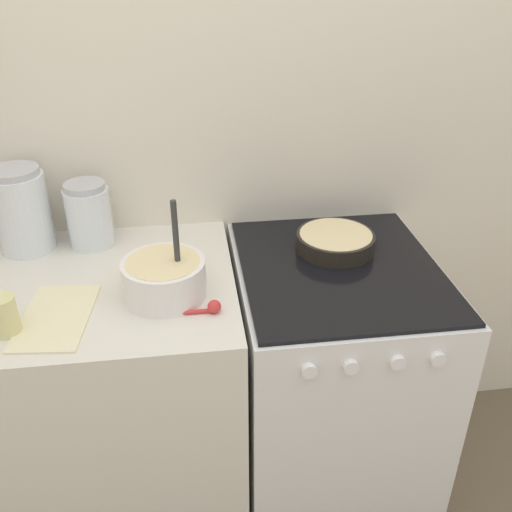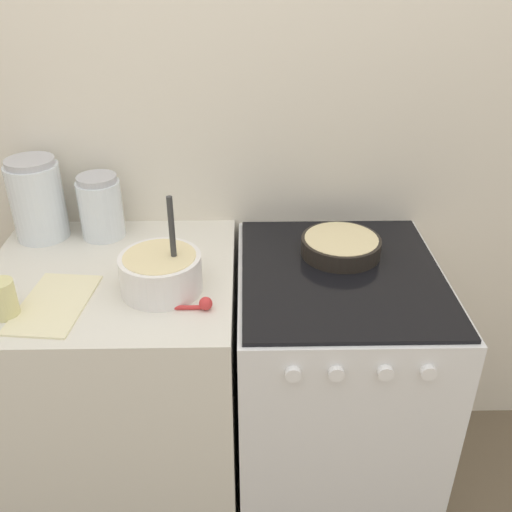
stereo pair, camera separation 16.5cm
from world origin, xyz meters
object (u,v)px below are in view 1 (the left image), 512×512
tin_can (4,315)px  mixing_bowl (164,276)px  storage_jar_left (23,215)px  storage_jar_middle (89,219)px  baking_pan (335,241)px  stove (330,383)px

tin_can → mixing_bowl: bearing=16.5°
mixing_bowl → storage_jar_left: 0.54m
mixing_bowl → storage_jar_middle: size_ratio=1.36×
baking_pan → storage_jar_left: bearing=171.6°
tin_can → storage_jar_middle: bearing=70.6°
stove → baking_pan: bearing=84.1°
stove → mixing_bowl: bearing=-170.1°
storage_jar_middle → mixing_bowl: bearing=-55.3°
storage_jar_middle → tin_can: bearing=-109.4°
stove → baking_pan: (0.01, 0.10, 0.49)m
storage_jar_middle → stove: bearing=-18.1°
stove → tin_can: tin_can is taller
stove → tin_can: size_ratio=8.95×
baking_pan → storage_jar_middle: 0.77m
storage_jar_left → tin_can: storage_jar_left is taller
stove → baking_pan: size_ratio=3.75×
mixing_bowl → baking_pan: bearing=20.2°
baking_pan → tin_can: bearing=-161.4°
stove → tin_can: 1.06m
stove → storage_jar_middle: storage_jar_middle is taller
mixing_bowl → storage_jar_middle: 0.41m
mixing_bowl → storage_jar_middle: bearing=124.7°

